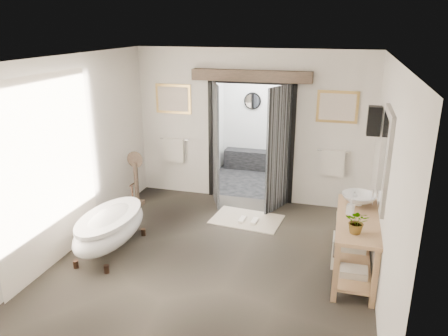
{
  "coord_description": "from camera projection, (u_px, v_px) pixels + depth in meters",
  "views": [
    {
      "loc": [
        1.68,
        -5.4,
        3.34
      ],
      "look_at": [
        0.0,
        0.6,
        1.25
      ],
      "focal_mm": 35.0,
      "sensor_mm": 36.0,
      "label": 1
    }
  ],
  "objects": [
    {
      "name": "slippers",
      "position": [
        248.0,
        220.0,
        7.65
      ],
      "size": [
        0.33,
        0.24,
        0.05
      ],
      "color": "white",
      "rests_on": "rug"
    },
    {
      "name": "soap_bottle_a",
      "position": [
        350.0,
        207.0,
        5.93
      ],
      "size": [
        0.11,
        0.11,
        0.21
      ],
      "primitive_type": "imported",
      "rotation": [
        0.0,
        0.0,
        -0.24
      ],
      "color": "gray",
      "rests_on": "vanity"
    },
    {
      "name": "soap_bottle_b",
      "position": [
        354.0,
        195.0,
        6.4
      ],
      "size": [
        0.13,
        0.13,
        0.15
      ],
      "primitive_type": "imported",
      "rotation": [
        0.0,
        0.0,
        -0.09
      ],
      "color": "gray",
      "rests_on": "vanity"
    },
    {
      "name": "vanity",
      "position": [
        354.0,
        241.0,
        5.95
      ],
      "size": [
        0.57,
        1.6,
        0.85
      ],
      "color": "tan",
      "rests_on": "ground_plane"
    },
    {
      "name": "ground_plane",
      "position": [
        213.0,
        261.0,
        6.42
      ],
      "size": [
        5.0,
        5.0,
        0.0
      ],
      "primitive_type": "plane",
      "color": "#51493E"
    },
    {
      "name": "shower_room",
      "position": [
        265.0,
        136.0,
        9.78
      ],
      "size": [
        2.22,
        2.01,
        2.51
      ],
      "color": "black",
      "rests_on": "ground_plane"
    },
    {
      "name": "back_wall_dressing",
      "position": [
        249.0,
        123.0,
        8.04
      ],
      "size": [
        3.82,
        0.78,
        2.52
      ],
      "color": "black",
      "rests_on": "ground_plane"
    },
    {
      "name": "rug",
      "position": [
        247.0,
        219.0,
        7.76
      ],
      "size": [
        1.28,
        0.92,
        0.01
      ],
      "primitive_type": "cube",
      "rotation": [
        0.0,
        0.0,
        -0.11
      ],
      "color": "beige",
      "rests_on": "ground_plane"
    },
    {
      "name": "plant",
      "position": [
        357.0,
        222.0,
        5.37
      ],
      "size": [
        0.31,
        0.28,
        0.31
      ],
      "primitive_type": "imported",
      "rotation": [
        0.0,
        0.0,
        -0.12
      ],
      "color": "gray",
      "rests_on": "vanity"
    },
    {
      "name": "clawfoot_tub",
      "position": [
        110.0,
        227.0,
        6.59
      ],
      "size": [
        0.74,
        1.66,
        0.81
      ],
      "color": "#362218",
      "rests_on": "ground_plane"
    },
    {
      "name": "room_shell",
      "position": [
        207.0,
        141.0,
        5.73
      ],
      "size": [
        4.52,
        5.02,
        2.91
      ],
      "color": "beige",
      "rests_on": "ground_plane"
    },
    {
      "name": "basin",
      "position": [
        359.0,
        200.0,
        6.22
      ],
      "size": [
        0.63,
        0.63,
        0.17
      ],
      "primitive_type": "imported",
      "rotation": [
        0.0,
        0.0,
        0.36
      ],
      "color": "white",
      "rests_on": "vanity"
    },
    {
      "name": "pedestal_mirror",
      "position": [
        136.0,
        182.0,
        8.26
      ],
      "size": [
        0.32,
        0.2,
        1.07
      ],
      "color": "brown",
      "rests_on": "ground_plane"
    }
  ]
}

